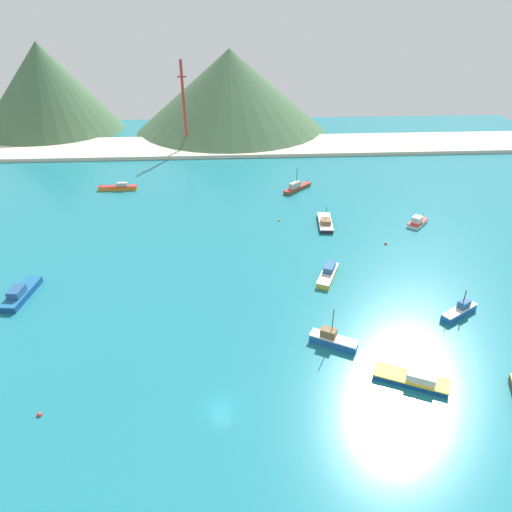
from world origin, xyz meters
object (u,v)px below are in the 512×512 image
(fishing_boat_0, at_px, (328,273))
(fishing_boat_4, at_px, (414,378))
(fishing_boat_11, at_px, (297,187))
(radio_tower, at_px, (184,106))
(fishing_boat_8, at_px, (417,222))
(fishing_boat_7, at_px, (460,311))
(buoy_2, at_px, (279,220))
(buoy_0, at_px, (39,415))
(buoy_1, at_px, (386,244))
(fishing_boat_1, at_px, (21,293))
(fishing_boat_9, at_px, (325,222))
(fishing_boat_6, at_px, (119,187))
(fishing_boat_2, at_px, (333,339))

(fishing_boat_0, distance_m, fishing_boat_4, 30.07)
(fishing_boat_11, height_order, radio_tower, radio_tower)
(fishing_boat_0, height_order, fishing_boat_8, fishing_boat_8)
(fishing_boat_7, relative_size, buoy_2, 11.43)
(fishing_boat_0, bearing_deg, fishing_boat_8, 40.22)
(fishing_boat_8, height_order, buoy_2, fishing_boat_8)
(fishing_boat_7, bearing_deg, buoy_0, -164.44)
(fishing_boat_4, relative_size, buoy_1, 17.04)
(fishing_boat_1, bearing_deg, fishing_boat_11, 40.78)
(buoy_0, relative_size, buoy_2, 0.98)
(fishing_boat_9, xyz_separation_m, radio_tower, (-38.32, 65.22, 15.00))
(fishing_boat_7, bearing_deg, fishing_boat_11, 108.65)
(fishing_boat_4, relative_size, fishing_boat_6, 0.99)
(fishing_boat_0, distance_m, fishing_boat_11, 47.21)
(fishing_boat_9, xyz_separation_m, buoy_0, (-49.71, -56.11, -0.59))
(fishing_boat_4, relative_size, fishing_boat_9, 1.04)
(fishing_boat_2, bearing_deg, fishing_boat_11, 87.08)
(fishing_boat_8, relative_size, fishing_boat_11, 0.75)
(fishing_boat_4, distance_m, fishing_boat_7, 20.83)
(buoy_1, height_order, buoy_2, buoy_2)
(fishing_boat_7, distance_m, buoy_2, 49.41)
(fishing_boat_1, height_order, fishing_boat_9, fishing_boat_9)
(fishing_boat_0, xyz_separation_m, fishing_boat_11, (0.18, 47.21, 0.06))
(fishing_boat_1, xyz_separation_m, radio_tower, (24.40, 92.61, 14.80))
(fishing_boat_0, relative_size, fishing_boat_7, 1.21)
(fishing_boat_6, height_order, buoy_2, fishing_boat_6)
(fishing_boat_8, bearing_deg, fishing_boat_6, 160.11)
(buoy_1, bearing_deg, fishing_boat_6, 150.69)
(fishing_boat_1, bearing_deg, buoy_2, 30.66)
(fishing_boat_2, distance_m, buoy_2, 47.49)
(fishing_boat_0, relative_size, buoy_2, 13.77)
(fishing_boat_2, distance_m, fishing_boat_7, 24.88)
(fishing_boat_4, height_order, buoy_1, fishing_boat_4)
(fishing_boat_1, distance_m, buoy_1, 76.43)
(fishing_boat_7, height_order, fishing_boat_8, fishing_boat_7)
(fishing_boat_2, height_order, fishing_boat_11, fishing_boat_2)
(fishing_boat_9, bearing_deg, fishing_boat_11, 99.33)
(fishing_boat_4, height_order, fishing_boat_7, fishing_boat_7)
(fishing_boat_2, distance_m, fishing_boat_4, 13.56)
(fishing_boat_0, relative_size, buoy_0, 14.09)
(buoy_0, distance_m, buoy_2, 70.89)
(fishing_boat_1, height_order, fishing_boat_6, fishing_boat_1)
(fishing_boat_2, bearing_deg, fishing_boat_8, 55.03)
(fishing_boat_7, xyz_separation_m, buoy_1, (-4.87, 26.82, -0.80))
(fishing_boat_4, height_order, fishing_boat_8, fishing_boat_8)
(fishing_boat_2, xyz_separation_m, buoy_1, (19.17, 33.27, -0.87))
(fishing_boat_1, distance_m, fishing_boat_11, 77.76)
(fishing_boat_0, relative_size, fishing_boat_2, 1.21)
(fishing_boat_7, bearing_deg, buoy_2, 124.15)
(fishing_boat_6, height_order, fishing_boat_8, fishing_boat_8)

